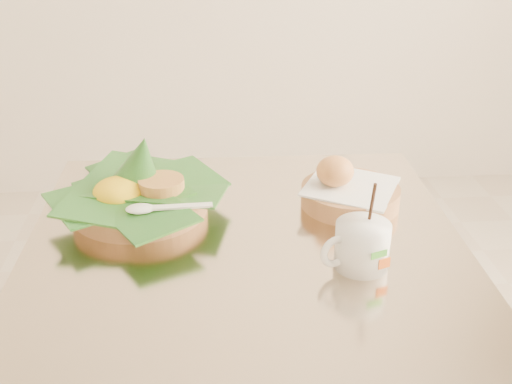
{
  "coord_description": "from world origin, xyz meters",
  "views": [
    {
      "loc": [
        0.08,
        -0.9,
        1.27
      ],
      "look_at": [
        0.16,
        0.02,
        0.82
      ],
      "focal_mm": 45.0,
      "sensor_mm": 36.0,
      "label": 1
    }
  ],
  "objects": [
    {
      "name": "cafe_table",
      "position": [
        0.14,
        -0.01,
        0.53
      ],
      "size": [
        0.71,
        0.71,
        0.75
      ],
      "rotation": [
        0.0,
        0.0,
        -0.02
      ],
      "color": "gray",
      "rests_on": "floor"
    },
    {
      "name": "rice_basket",
      "position": [
        -0.04,
        0.11,
        0.79
      ],
      "size": [
        0.29,
        0.29,
        0.15
      ],
      "rotation": [
        0.0,
        0.0,
        0.35
      ],
      "color": "#B77C4E",
      "rests_on": "cafe_table"
    },
    {
      "name": "bread_basket",
      "position": [
        0.33,
        0.1,
        0.78
      ],
      "size": [
        0.2,
        0.2,
        0.09
      ],
      "rotation": [
        0.0,
        0.0,
        0.32
      ],
      "color": "#B77C4E",
      "rests_on": "cafe_table"
    },
    {
      "name": "coffee_mug",
      "position": [
        0.31,
        -0.1,
        0.79
      ],
      "size": [
        0.11,
        0.09,
        0.14
      ],
      "rotation": [
        0.0,
        0.0,
        0.37
      ],
      "color": "white",
      "rests_on": "cafe_table"
    }
  ]
}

